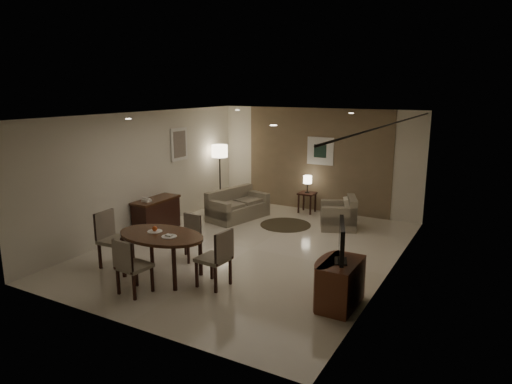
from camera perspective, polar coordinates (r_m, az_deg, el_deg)
The scene contains 31 objects.
room_shell at distance 9.34m, azimuth 0.60°, elevation 1.44°, with size 5.50×7.00×2.70m.
taupe_accent at distance 12.10m, azimuth 7.61°, elevation 3.97°, with size 3.96×0.03×2.70m, color #7B674C.
curtain_wall at distance 8.05m, azimuth 16.19°, elevation -1.18°, with size 0.08×6.70×2.58m, color beige, non-canonical shape.
curtain_rod at distance 7.85m, azimuth 16.79°, elevation 8.21°, with size 0.03×0.03×6.80m, color black.
art_back_frame at distance 12.00m, azimuth 8.05°, elevation 5.09°, with size 0.72×0.03×0.72m, color silver.
art_back_canvas at distance 11.99m, azimuth 8.02°, elevation 5.09°, with size 0.34×0.01×0.34m, color #182C22.
art_left_frame at distance 11.41m, azimuth -9.58°, elevation 5.91°, with size 0.03×0.60×0.80m, color silver.
art_left_canvas at distance 11.40m, azimuth -9.52°, elevation 5.90°, with size 0.01×0.46×0.64m, color gray.
downlight_nl at distance 8.23m, azimuth -15.67°, elevation 8.79°, with size 0.10×0.10×0.01m, color white.
downlight_nr at distance 6.57m, azimuth 2.20°, elevation 8.33°, with size 0.10×0.10×0.01m, color white.
downlight_fl at distance 11.08m, azimuth -2.34°, elevation 10.20°, with size 0.10×0.10×0.01m, color white.
downlight_fr at distance 9.91m, azimuth 11.82°, elevation 9.62°, with size 0.10×0.10×0.01m, color white.
console_desk at distance 10.65m, azimuth -12.33°, elevation -2.81°, with size 0.48×1.20×0.75m, color #482817, non-canonical shape.
telephone at distance 10.33m, azimuth -13.54°, elevation -0.93°, with size 0.20×0.14×0.09m, color white, non-canonical shape.
tv_cabinet at distance 7.06m, azimuth 10.57°, elevation -11.23°, with size 0.48×0.90×0.70m, color brown, non-canonical shape.
flat_tv at distance 6.82m, azimuth 10.64°, elevation -6.05°, with size 0.06×0.88×0.60m, color black, non-canonical shape.
dining_table at distance 8.12m, azimuth -11.67°, elevation -7.74°, with size 1.62×1.01×0.76m, color #482817, non-canonical shape.
chair_near at distance 7.55m, azimuth -14.96°, elevation -8.88°, with size 0.45×0.45×0.93m, color gray, non-canonical shape.
chair_far at distance 8.79m, azimuth -8.68°, elevation -5.70°, with size 0.41×0.41×0.85m, color gray, non-canonical shape.
chair_left at distance 8.71m, azimuth -17.16°, elevation -5.74°, with size 0.49×0.49×1.02m, color gray, non-canonical shape.
chair_right at distance 7.57m, azimuth -5.36°, elevation -8.18°, with size 0.47×0.47×0.98m, color gray, non-canonical shape.
plate_a at distance 8.15m, azimuth -12.53°, elevation -4.84°, with size 0.26×0.26×0.02m, color white.
plate_b at distance 7.82m, azimuth -10.80°, elevation -5.50°, with size 0.26×0.26×0.02m, color white.
fruit_apple at distance 8.13m, azimuth -12.54°, elevation -4.48°, with size 0.09×0.09×0.09m, color #CB4917.
napkin at distance 7.82m, azimuth -10.81°, elevation -5.34°, with size 0.12×0.08×0.03m, color white.
round_rug at distance 10.96m, azimuth 3.71°, elevation -4.11°, with size 1.21×1.21×0.01m, color #3D3522.
sofa at distance 11.38m, azimuth -2.27°, elevation -1.55°, with size 0.78×1.56×0.73m, color gray, non-canonical shape.
armchair at distance 10.80m, azimuth 10.24°, elevation -2.53°, with size 0.84×0.79×0.74m, color gray, non-canonical shape.
side_table at distance 12.03m, azimuth 6.39°, elevation -1.32°, with size 0.42×0.42×0.53m, color black, non-canonical shape.
table_lamp at distance 11.92m, azimuth 6.45°, elevation 1.09°, with size 0.22×0.22×0.50m, color #FFEAC1, non-canonical shape.
floor_lamp at distance 12.48m, azimuth -4.52°, elevation 2.00°, with size 0.43×0.43×1.71m, color #FFE5B7, non-canonical shape.
Camera 1 is at (4.37, -7.64, 3.21)m, focal length 32.00 mm.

